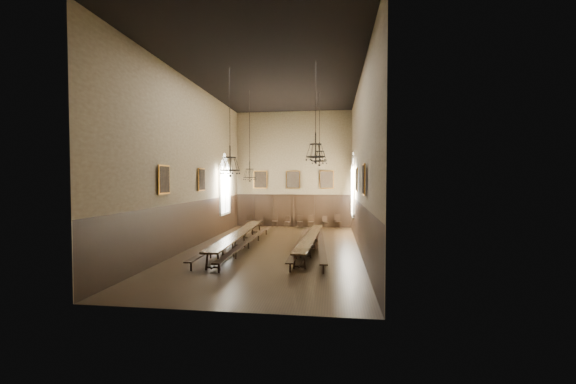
% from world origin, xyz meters
% --- Properties ---
extents(floor, '(9.00, 18.00, 0.02)m').
position_xyz_m(floor, '(0.00, 0.00, -0.01)').
color(floor, black).
rests_on(floor, ground).
extents(ceiling, '(9.00, 18.00, 0.02)m').
position_xyz_m(ceiling, '(0.00, 0.00, 9.01)').
color(ceiling, black).
rests_on(ceiling, ground).
extents(wall_back, '(9.00, 0.02, 9.00)m').
position_xyz_m(wall_back, '(0.00, 9.01, 4.50)').
color(wall_back, '#7D6C4C').
rests_on(wall_back, ground).
extents(wall_front, '(9.00, 0.02, 9.00)m').
position_xyz_m(wall_front, '(0.00, -9.01, 4.50)').
color(wall_front, '#7D6C4C').
rests_on(wall_front, ground).
extents(wall_left, '(0.02, 18.00, 9.00)m').
position_xyz_m(wall_left, '(-4.51, 0.00, 4.50)').
color(wall_left, '#7D6C4C').
rests_on(wall_left, ground).
extents(wall_right, '(0.02, 18.00, 9.00)m').
position_xyz_m(wall_right, '(4.51, 0.00, 4.50)').
color(wall_right, '#7D6C4C').
rests_on(wall_right, ground).
extents(wainscot_panelling, '(9.00, 18.00, 2.50)m').
position_xyz_m(wainscot_panelling, '(0.00, 0.00, 1.25)').
color(wainscot_panelling, black).
rests_on(wainscot_panelling, floor).
extents(table_left, '(1.17, 10.79, 0.84)m').
position_xyz_m(table_left, '(-1.90, 0.14, 0.42)').
color(table_left, black).
rests_on(table_left, floor).
extents(table_right, '(1.03, 9.21, 0.72)m').
position_xyz_m(table_right, '(1.93, 0.10, 0.36)').
color(table_right, black).
rests_on(table_right, floor).
extents(bench_left_outer, '(0.41, 10.19, 0.46)m').
position_xyz_m(bench_left_outer, '(-2.60, -0.24, 0.29)').
color(bench_left_outer, black).
rests_on(bench_left_outer, floor).
extents(bench_left_inner, '(0.34, 10.67, 0.48)m').
position_xyz_m(bench_left_inner, '(-1.35, -0.13, 0.31)').
color(bench_left_inner, black).
rests_on(bench_left_inner, floor).
extents(bench_right_inner, '(0.36, 10.37, 0.47)m').
position_xyz_m(bench_right_inner, '(1.42, 0.18, 0.30)').
color(bench_right_inner, black).
rests_on(bench_right_inner, floor).
extents(bench_right_outer, '(0.91, 10.67, 0.48)m').
position_xyz_m(bench_right_outer, '(2.48, 0.23, 0.31)').
color(bench_right_outer, black).
rests_on(bench_right_outer, floor).
extents(chair_0, '(0.47, 0.47, 0.90)m').
position_xyz_m(chair_0, '(-3.47, 8.48, 0.27)').
color(chair_0, black).
rests_on(chair_0, floor).
extents(chair_1, '(0.42, 0.42, 0.87)m').
position_xyz_m(chair_1, '(-2.51, 8.47, 0.26)').
color(chair_1, black).
rests_on(chair_1, floor).
extents(chair_2, '(0.42, 0.42, 0.95)m').
position_xyz_m(chair_2, '(-1.40, 8.56, 0.29)').
color(chair_2, black).
rests_on(chair_2, floor).
extents(chair_3, '(0.46, 0.46, 0.86)m').
position_xyz_m(chair_3, '(-0.44, 8.61, 0.26)').
color(chair_3, black).
rests_on(chair_3, floor).
extents(chair_4, '(0.42, 0.42, 0.92)m').
position_xyz_m(chair_4, '(0.56, 8.61, 0.28)').
color(chair_4, black).
rests_on(chair_4, floor).
extents(chair_5, '(0.44, 0.44, 0.96)m').
position_xyz_m(chair_5, '(1.41, 8.47, 0.29)').
color(chair_5, black).
rests_on(chair_5, floor).
extents(chair_6, '(0.51, 0.51, 0.91)m').
position_xyz_m(chair_6, '(2.53, 8.52, 0.27)').
color(chair_6, black).
rests_on(chair_6, floor).
extents(chair_7, '(0.56, 0.56, 1.04)m').
position_xyz_m(chair_7, '(3.47, 8.48, 0.31)').
color(chair_7, black).
rests_on(chair_7, floor).
extents(chandelier_back_left, '(0.78, 0.78, 5.32)m').
position_xyz_m(chandelier_back_left, '(-1.85, 2.23, 4.22)').
color(chandelier_back_left, black).
rests_on(chandelier_back_left, ceiling).
extents(chandelier_back_right, '(0.91, 0.91, 4.34)m').
position_xyz_m(chandelier_back_right, '(2.28, 2.98, 5.09)').
color(chandelier_back_right, black).
rests_on(chandelier_back_right, ceiling).
extents(chandelier_front_left, '(0.95, 0.95, 5.03)m').
position_xyz_m(chandelier_front_left, '(-1.75, -2.12, 4.44)').
color(chandelier_front_left, black).
rests_on(chandelier_front_left, ceiling).
extents(chandelier_front_right, '(0.88, 0.88, 4.43)m').
position_xyz_m(chandelier_front_right, '(2.33, -2.46, 5.01)').
color(chandelier_front_right, black).
rests_on(chandelier_front_right, ceiling).
extents(portrait_back_0, '(1.10, 0.12, 1.40)m').
position_xyz_m(portrait_back_0, '(-2.60, 8.88, 3.70)').
color(portrait_back_0, orange).
rests_on(portrait_back_0, wall_back).
extents(portrait_back_1, '(1.10, 0.12, 1.40)m').
position_xyz_m(portrait_back_1, '(0.00, 8.88, 3.70)').
color(portrait_back_1, orange).
rests_on(portrait_back_1, wall_back).
extents(portrait_back_2, '(1.10, 0.12, 1.40)m').
position_xyz_m(portrait_back_2, '(2.60, 8.88, 3.70)').
color(portrait_back_2, orange).
rests_on(portrait_back_2, wall_back).
extents(portrait_left_0, '(0.12, 1.00, 1.30)m').
position_xyz_m(portrait_left_0, '(-4.38, 1.00, 3.70)').
color(portrait_left_0, orange).
rests_on(portrait_left_0, wall_left).
extents(portrait_left_1, '(0.12, 1.00, 1.30)m').
position_xyz_m(portrait_left_1, '(-4.38, -3.50, 3.70)').
color(portrait_left_1, orange).
rests_on(portrait_left_1, wall_left).
extents(portrait_right_0, '(0.12, 1.00, 1.30)m').
position_xyz_m(portrait_right_0, '(4.38, 1.00, 3.70)').
color(portrait_right_0, orange).
rests_on(portrait_right_0, wall_right).
extents(portrait_right_1, '(0.12, 1.00, 1.30)m').
position_xyz_m(portrait_right_1, '(4.38, -3.50, 3.70)').
color(portrait_right_1, orange).
rests_on(portrait_right_1, wall_right).
extents(window_right, '(0.20, 2.20, 4.60)m').
position_xyz_m(window_right, '(4.43, 5.50, 3.40)').
color(window_right, white).
rests_on(window_right, wall_right).
extents(window_left, '(0.20, 2.20, 4.60)m').
position_xyz_m(window_left, '(-4.43, 5.50, 3.40)').
color(window_left, white).
rests_on(window_left, wall_left).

